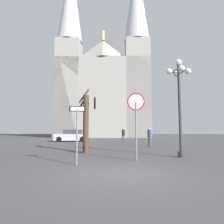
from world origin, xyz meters
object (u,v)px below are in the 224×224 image
Objects in this scene: street_lamp at (179,93)px; bare_tree at (86,121)px; one_way_arrow_sign at (77,128)px; parked_car_near_silver at (72,136)px; pedestrian_walking at (149,135)px; pedestrian_standing at (123,134)px; cathedral at (104,81)px; stop_sign at (136,112)px.

bare_tree is at bearing 160.98° from street_lamp.
one_way_arrow_sign is at bearing -152.76° from street_lamp.
pedestrian_walking is at bearing -38.95° from parked_car_near_silver.
bare_tree is 6.71m from pedestrian_walking.
street_lamp is 10.70m from pedestrian_standing.
pedestrian_walking is (8.62, -6.97, 0.31)m from parked_car_near_silver.
one_way_arrow_sign reaches higher than pedestrian_walking.
bare_tree is 2.56× the size of pedestrian_walking.
cathedral is 25.57m from pedestrian_walking.
cathedral is at bearing 105.18° from pedestrian_walking.
parked_car_near_silver is 2.57× the size of pedestrian_walking.
one_way_arrow_sign is 6.04m from street_lamp.
pedestrian_walking is at bearing -57.04° from pedestrian_standing.
parked_car_near_silver is at bearing 115.02° from stop_sign.
cathedral is at bearing 92.78° from bare_tree.
street_lamp is at bearing -73.24° from pedestrian_standing.
stop_sign is 1.96× the size of pedestrian_walking.
pedestrian_walking is at bearing -74.82° from cathedral.
cathedral is at bearing 101.46° from pedestrian_standing.
pedestrian_walking is at bearing 96.68° from street_lamp.
street_lamp is at bearing -76.69° from cathedral.
one_way_arrow_sign is 16.69m from parked_car_near_silver.
cathedral reaches higher than pedestrian_walking.
bare_tree reaches higher than stop_sign.
parked_car_near_silver is (-6.89, 14.76, -1.63)m from stop_sign.
one_way_arrow_sign is at bearing -152.65° from stop_sign.
street_lamp is at bearing 27.24° from one_way_arrow_sign.
bare_tree is (1.31, -27.03, -9.65)m from cathedral.
bare_tree reaches higher than pedestrian_standing.
cathedral is 6.97× the size of street_lamp.
parked_car_near_silver is at bearing 151.14° from pedestrian_standing.
bare_tree is 2.52× the size of pedestrian_standing.
stop_sign is 3.05m from street_lamp.
bare_tree is (-0.45, 4.52, 0.48)m from one_way_arrow_sign.
one_way_arrow_sign is 0.58× the size of bare_tree.
stop_sign reaches higher than parked_car_near_silver.
pedestrian_walking reaches higher than parked_car_near_silver.
parked_car_near_silver is at bearing -99.34° from cathedral.
pedestrian_standing is at bearing -78.54° from cathedral.
cathedral reaches higher than street_lamp.
cathedral is 8.79× the size of parked_car_near_silver.
bare_tree is 1.00× the size of parked_car_near_silver.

